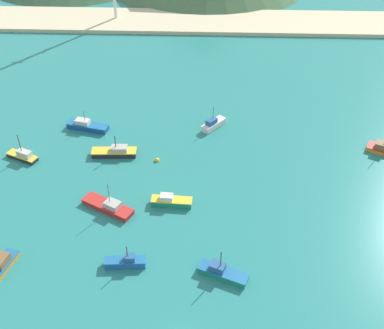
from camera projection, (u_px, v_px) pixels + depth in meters
name	position (u px, v px, depth m)	size (l,w,h in m)	color
ground	(191.00, 205.00, 92.64)	(260.00, 280.00, 0.50)	teal
fishing_boat_0	(222.00, 272.00, 78.48)	(8.83, 5.52, 5.59)	#198466
fishing_boat_1	(384.00, 149.00, 105.35)	(8.06, 6.16, 5.83)	orange
fishing_boat_2	(109.00, 206.00, 90.95)	(10.82, 7.61, 6.55)	red
fishing_boat_3	(126.00, 262.00, 80.15)	(7.13, 2.38, 4.60)	#1E5BA8
fishing_boat_4	(115.00, 152.00, 104.47)	(9.97, 3.29, 5.05)	#232328
fishing_boat_5	(87.00, 126.00, 112.52)	(10.32, 4.91, 4.85)	#14478C
fishing_boat_6	(171.00, 201.00, 91.97)	(8.07, 2.72, 2.29)	#198466
fishing_boat_8	(213.00, 124.00, 112.92)	(6.07, 6.62, 5.70)	silver
fishing_boat_9	(0.00, 267.00, 79.28)	(4.55, 8.96, 2.30)	orange
fishing_boat_10	(23.00, 156.00, 103.34)	(7.59, 4.97, 6.38)	#232328
buoy_2	(157.00, 160.00, 103.18)	(1.03, 1.03, 1.03)	gold
beach_strip	(201.00, 21.00, 163.84)	(247.00, 20.85, 1.20)	beige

